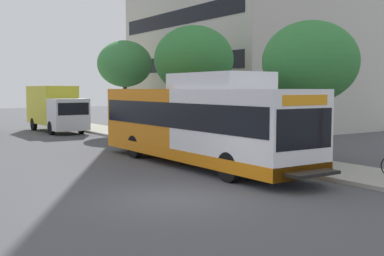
{
  "coord_description": "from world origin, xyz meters",
  "views": [
    {
      "loc": [
        -7.1,
        -11.45,
        3.06
      ],
      "look_at": [
        2.89,
        3.64,
        1.6
      ],
      "focal_mm": 45.65,
      "sensor_mm": 36.0,
      "label": 1
    }
  ],
  "objects_px": {
    "box_truck_background": "(56,107)",
    "street_tree_far_block": "(125,64)",
    "transit_bus": "(198,123)",
    "street_tree_near_stop": "(310,62)",
    "street_tree_mid_block": "(194,60)"
  },
  "relations": [
    {
      "from": "transit_bus",
      "to": "street_tree_far_block",
      "type": "distance_m",
      "value": 16.29
    },
    {
      "from": "transit_bus",
      "to": "street_tree_near_stop",
      "type": "bearing_deg",
      "value": -24.27
    },
    {
      "from": "street_tree_near_stop",
      "to": "street_tree_mid_block",
      "type": "relative_size",
      "value": 0.9
    },
    {
      "from": "street_tree_near_stop",
      "to": "street_tree_far_block",
      "type": "xyz_separation_m",
      "value": [
        -0.01,
        17.34,
        0.64
      ]
    },
    {
      "from": "box_truck_background",
      "to": "transit_bus",
      "type": "bearing_deg",
      "value": -90.5
    },
    {
      "from": "street_tree_far_block",
      "to": "street_tree_mid_block",
      "type": "bearing_deg",
      "value": -91.87
    },
    {
      "from": "transit_bus",
      "to": "street_tree_far_block",
      "type": "height_order",
      "value": "street_tree_far_block"
    },
    {
      "from": "box_truck_background",
      "to": "street_tree_near_stop",
      "type": "bearing_deg",
      "value": -78.52
    },
    {
      "from": "street_tree_mid_block",
      "to": "box_truck_background",
      "type": "bearing_deg",
      "value": 107.45
    },
    {
      "from": "box_truck_background",
      "to": "street_tree_far_block",
      "type": "bearing_deg",
      "value": -34.64
    },
    {
      "from": "street_tree_near_stop",
      "to": "box_truck_background",
      "type": "xyz_separation_m",
      "value": [
        -4.09,
        20.16,
        -2.41
      ]
    },
    {
      "from": "street_tree_near_stop",
      "to": "box_truck_background",
      "type": "distance_m",
      "value": 20.72
    },
    {
      "from": "transit_bus",
      "to": "street_tree_mid_block",
      "type": "xyz_separation_m",
      "value": [
        3.94,
        6.21,
        2.92
      ]
    },
    {
      "from": "transit_bus",
      "to": "box_truck_background",
      "type": "relative_size",
      "value": 1.75
    },
    {
      "from": "transit_bus",
      "to": "box_truck_background",
      "type": "distance_m",
      "value": 18.25
    }
  ]
}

